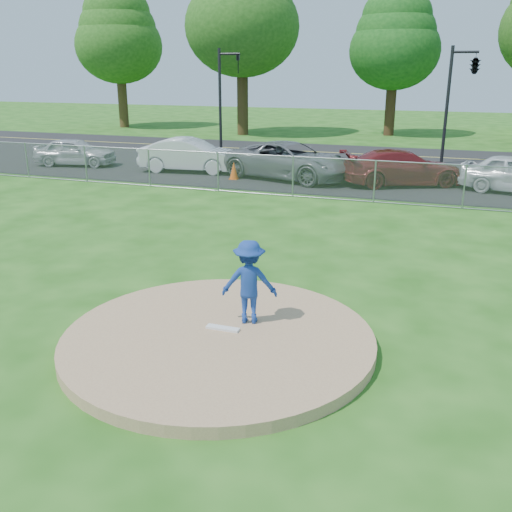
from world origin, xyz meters
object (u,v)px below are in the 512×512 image
(traffic_signal_left, at_px, (224,91))
(traffic_signal_center, at_px, (472,67))
(traffic_cone, at_px, (234,170))
(parked_car_darkred, at_px, (402,168))
(pitcher, at_px, (249,282))
(parked_car_gray, at_px, (289,160))
(tree_left, at_px, (242,11))
(parked_car_white, at_px, (190,155))
(parked_car_silver, at_px, (75,152))
(tree_far_left, at_px, (118,34))
(tree_center, at_px, (395,39))

(traffic_signal_left, bearing_deg, traffic_signal_center, -0.00)
(traffic_cone, distance_m, parked_car_darkred, 7.04)
(traffic_cone, bearing_deg, pitcher, -67.79)
(traffic_signal_center, relative_size, parked_car_gray, 0.99)
(tree_left, relative_size, traffic_cone, 16.68)
(traffic_signal_left, height_order, traffic_signal_center, same)
(pitcher, distance_m, traffic_cone, 15.00)
(tree_left, bearing_deg, traffic_signal_center, -31.02)
(traffic_signal_left, bearing_deg, traffic_cone, -65.28)
(parked_car_white, height_order, parked_car_darkred, parked_car_white)
(traffic_signal_left, relative_size, parked_car_silver, 1.43)
(tree_far_left, relative_size, tree_center, 1.09)
(parked_car_darkred, bearing_deg, tree_left, 14.41)
(traffic_cone, bearing_deg, traffic_signal_left, 114.72)
(tree_left, height_order, parked_car_white, tree_left)
(tree_left, distance_m, parked_car_gray, 18.96)
(tree_far_left, height_order, traffic_signal_left, tree_far_left)
(tree_left, distance_m, traffic_cone, 19.09)
(traffic_signal_center, bearing_deg, parked_car_gray, -137.25)
(traffic_signal_left, height_order, pitcher, traffic_signal_left)
(pitcher, bearing_deg, tree_far_left, -69.95)
(pitcher, bearing_deg, tree_left, -84.09)
(traffic_cone, bearing_deg, parked_car_gray, 22.20)
(pitcher, xyz_separation_m, parked_car_silver, (-14.35, 14.77, -0.29))
(parked_car_white, xyz_separation_m, parked_car_gray, (4.82, -0.21, 0.02))
(tree_far_left, distance_m, traffic_cone, 25.74)
(parked_car_gray, bearing_deg, tree_center, 9.62)
(tree_center, distance_m, traffic_signal_left, 14.63)
(parked_car_silver, bearing_deg, traffic_cone, -106.69)
(tree_far_left, distance_m, parked_car_silver, 20.32)
(traffic_cone, xyz_separation_m, parked_car_white, (-2.59, 1.11, 0.38))
(tree_far_left, bearing_deg, traffic_signal_left, -39.73)
(tree_far_left, relative_size, traffic_cone, 14.30)
(traffic_signal_center, bearing_deg, parked_car_white, -151.95)
(tree_center, relative_size, traffic_signal_center, 1.76)
(parked_car_darkred, bearing_deg, pitcher, 150.14)
(pitcher, bearing_deg, parked_car_white, -75.73)
(pitcher, bearing_deg, parked_car_silver, -60.40)
(traffic_cone, bearing_deg, tree_center, 77.44)
(traffic_signal_center, bearing_deg, tree_center, 112.49)
(traffic_signal_left, bearing_deg, tree_far_left, 140.27)
(tree_center, distance_m, pitcher, 33.81)
(tree_left, relative_size, pitcher, 8.18)
(parked_car_silver, distance_m, parked_car_darkred, 15.64)
(tree_far_left, relative_size, parked_car_gray, 1.90)
(tree_center, height_order, parked_car_white, tree_center)
(tree_left, relative_size, traffic_signal_center, 2.24)
(parked_car_silver, bearing_deg, tree_center, -45.89)
(tree_center, bearing_deg, pitcher, -87.71)
(tree_center, relative_size, pitcher, 6.42)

